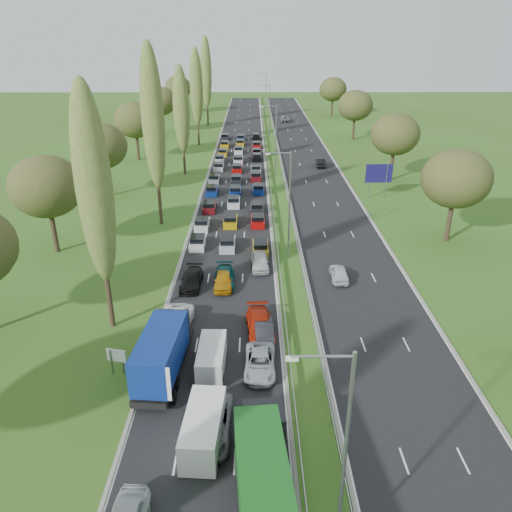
{
  "coord_description": "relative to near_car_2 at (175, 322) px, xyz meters",
  "views": [
    {
      "loc": [
        0.64,
        -7.78,
        23.14
      ],
      "look_at": [
        0.9,
        40.19,
        1.5
      ],
      "focal_mm": 35.0,
      "sensor_mm": 36.0,
      "label": 1
    }
  ],
  "objects": [
    {
      "name": "near_car_12",
      "position": [
        7.28,
        12.13,
        -0.0
      ],
      "size": [
        2.0,
        4.61,
        1.55
      ],
      "primitive_type": "imported",
      "rotation": [
        0.0,
        0.0,
        0.04
      ],
      "color": "silver",
      "rests_on": "near_carriageway"
    },
    {
      "name": "near_car_10",
      "position": [
        7.06,
        -5.58,
        -0.09
      ],
      "size": [
        2.38,
        4.98,
        1.37
      ],
      "primitive_type": "imported",
      "rotation": [
        0.0,
        0.0,
        -0.02
      ],
      "color": "#A7ADB0",
      "rests_on": "near_carriageway"
    },
    {
      "name": "white_van_rear",
      "position": [
        3.47,
        -5.18,
        0.22
      ],
      "size": [
        1.92,
        4.9,
        1.97
      ],
      "rotation": [
        0.0,
        0.0,
        -0.02
      ],
      "color": "silver",
      "rests_on": "near_carriageway"
    },
    {
      "name": "central_reservation",
      "position": [
        10.47,
        54.24,
        -0.25
      ],
      "size": [
        2.36,
        215.0,
        0.32
      ],
      "color": "gray",
      "rests_on": "ground"
    },
    {
      "name": "far_carriageway",
      "position": [
        17.22,
        54.24,
        -0.8
      ],
      "size": [
        10.5,
        215.0,
        0.04
      ],
      "primitive_type": "cube",
      "color": "black",
      "rests_on": "ground"
    },
    {
      "name": "far_car_1",
      "position": [
        19.21,
        56.12,
        -0.01
      ],
      "size": [
        1.95,
        4.77,
        1.54
      ],
      "primitive_type": "imported",
      "rotation": [
        0.0,
        0.0,
        3.07
      ],
      "color": "black",
      "rests_on": "far_carriageway"
    },
    {
      "name": "near_car_3",
      "position": [
        0.45,
        8.0,
        -0.06
      ],
      "size": [
        2.17,
        4.98,
        1.42
      ],
      "primitive_type": "imported",
      "rotation": [
        0.0,
        0.0,
        -0.04
      ],
      "color": "black",
      "rests_on": "near_carriageway"
    },
    {
      "name": "near_car_6",
      "position": [
        3.91,
        -12.05,
        0.01
      ],
      "size": [
        2.76,
        5.74,
        1.58
      ],
      "primitive_type": "imported",
      "rotation": [
        0.0,
        0.0,
        -0.03
      ],
      "color": "slate",
      "rests_on": "near_carriageway"
    },
    {
      "name": "woodland_right",
      "position": [
        29.97,
        38.41,
        6.89
      ],
      "size": [
        8.0,
        153.0,
        11.1
      ],
      "color": "#2D2116",
      "rests_on": "ground"
    },
    {
      "name": "near_car_7",
      "position": [
        3.68,
        8.45,
        -0.06
      ],
      "size": [
        2.13,
        4.96,
        1.42
      ],
      "primitive_type": "imported",
      "rotation": [
        0.0,
        0.0,
        0.03
      ],
      "color": "#044446",
      "rests_on": "near_carriageway"
    },
    {
      "name": "near_car_11",
      "position": [
        7.13,
        -0.49,
        0.01
      ],
      "size": [
        2.63,
        5.56,
        1.57
      ],
      "primitive_type": "imported",
      "rotation": [
        0.0,
        0.0,
        0.08
      ],
      "color": "#A8200A",
      "rests_on": "near_carriageway"
    },
    {
      "name": "near_carriageway",
      "position": [
        3.72,
        54.24,
        -0.8
      ],
      "size": [
        10.5,
        215.0,
        0.04
      ],
      "primitive_type": "cube",
      "color": "black",
      "rests_on": "ground"
    },
    {
      "name": "near_car_9",
      "position": [
        7.45,
        -1.53,
        -0.06
      ],
      "size": [
        1.72,
        4.39,
        1.42
      ],
      "primitive_type": "imported",
      "rotation": [
        0.0,
        0.0,
        0.05
      ],
      "color": "black",
      "rests_on": "near_carriageway"
    },
    {
      "name": "poplar_row",
      "position": [
        -5.53,
        39.91,
        11.59
      ],
      "size": [
        2.8,
        127.8,
        22.44
      ],
      "color": "#2D2116",
      "rests_on": "ground"
    },
    {
      "name": "green_lorry",
      "position": [
        7.19,
        -18.71,
        1.35
      ],
      "size": [
        2.48,
        13.42,
        3.98
      ],
      "rotation": [
        0.0,
        0.0,
        0.09
      ],
      "color": "black",
      "rests_on": "near_carriageway"
    },
    {
      "name": "lamp_columns",
      "position": [
        10.47,
        49.74,
        5.2
      ],
      "size": [
        0.18,
        140.18,
        12.0
      ],
      "color": "gray",
      "rests_on": "ground"
    },
    {
      "name": "ground",
      "position": [
        10.47,
        51.74,
        -0.8
      ],
      "size": [
        260.0,
        260.0,
        0.0
      ],
      "primitive_type": "plane",
      "color": "#34541A",
      "rests_on": "ground"
    },
    {
      "name": "info_sign",
      "position": [
        -3.43,
        -5.88,
        0.57
      ],
      "size": [
        1.48,
        0.45,
        2.1
      ],
      "color": "gray",
      "rests_on": "ground"
    },
    {
      "name": "white_van_front",
      "position": [
        3.55,
        -12.54,
        0.35
      ],
      "size": [
        2.18,
        5.55,
        2.23
      ],
      "rotation": [
        0.0,
        0.0,
        -0.07
      ],
      "color": "white",
      "rests_on": "near_carriageway"
    },
    {
      "name": "woodland_left",
      "position": [
        -16.03,
        34.36,
        6.89
      ],
      "size": [
        8.0,
        166.0,
        11.1
      ],
      "color": "#2D2116",
      "rests_on": "ground"
    },
    {
      "name": "near_car_2",
      "position": [
        0.0,
        0.0,
        0.0
      ],
      "size": [
        2.8,
        5.68,
        1.55
      ],
      "primitive_type": "imported",
      "rotation": [
        0.0,
        0.0,
        -0.04
      ],
      "color": "white",
      "rests_on": "near_carriageway"
    },
    {
      "name": "blue_lorry",
      "position": [
        0.04,
        -5.87,
        1.23
      ],
      "size": [
        2.57,
        9.25,
        3.9
      ],
      "rotation": [
        0.0,
        0.0,
        -0.09
      ],
      "color": "black",
      "rests_on": "near_carriageway"
    },
    {
      "name": "near_car_8",
      "position": [
        3.63,
        7.86,
        -0.01
      ],
      "size": [
        1.86,
        4.53,
        1.54
      ],
      "primitive_type": "imported",
      "rotation": [
        0.0,
        0.0,
        0.01
      ],
      "color": "#BA7A0C",
      "rests_on": "near_carriageway"
    },
    {
      "name": "far_car_0",
      "position": [
        15.31,
        9.4,
        -0.07
      ],
      "size": [
        1.77,
        4.19,
        1.41
      ],
      "primitive_type": "imported",
      "rotation": [
        0.0,
        0.0,
        3.12
      ],
      "color": "silver",
      "rests_on": "far_carriageway"
    },
    {
      "name": "far_car_2",
      "position": [
        15.58,
        107.62,
        -0.05
      ],
      "size": [
        2.67,
        5.36,
        1.46
      ],
      "primitive_type": "imported",
      "rotation": [
        0.0,
        0.0,
        3.09
      ],
      "color": "slate",
      "rests_on": "far_carriageway"
    },
    {
      "name": "traffic_queue_fill",
      "position": [
        3.7,
        49.26,
        -0.36
      ],
      "size": [
        9.12,
        69.87,
        0.8
      ],
      "color": "silver",
      "rests_on": "ground"
    },
    {
      "name": "direction_sign",
      "position": [
        25.37,
        36.74,
        2.77
      ],
      "size": [
        4.0,
        0.22,
        5.2
      ],
      "color": "gray",
      "rests_on": "ground"
    }
  ]
}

